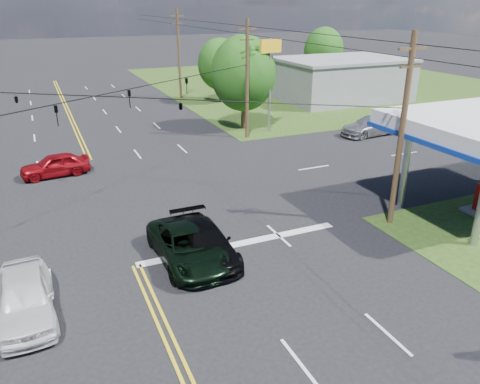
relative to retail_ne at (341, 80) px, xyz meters
name	(u,v)px	position (x,y,z in m)	size (l,w,h in m)	color
ground	(107,200)	(-30.00, -20.00, -2.20)	(280.00, 280.00, 0.00)	black
grass_ne	(320,82)	(5.00, 12.00, -2.20)	(46.00, 48.00, 0.03)	#243B13
stop_bar	(241,244)	(-25.00, -28.00, -2.20)	(10.00, 0.50, 0.02)	silver
retail_ne	(341,80)	(0.00, 0.00, 0.00)	(14.00, 10.00, 4.40)	slate
pole_se	(402,130)	(-17.00, -29.00, 2.72)	(1.60, 0.28, 9.50)	#46331D
pole_ne	(247,78)	(-17.00, -11.00, 2.72)	(1.60, 0.28, 9.50)	#46331D
pole_right_far	(179,53)	(-17.00, 8.00, 2.97)	(1.60, 0.28, 10.00)	#46331D
span_wire_signals	(95,96)	(-30.00, -20.00, 3.80)	(26.00, 18.00, 1.13)	black
power_lines	(94,48)	(-30.00, -22.00, 6.40)	(26.04, 100.00, 0.64)	black
tree_right_a	(243,74)	(-16.00, -8.00, 2.67)	(5.70, 5.70, 8.18)	#46331D
tree_right_b	(220,64)	(-13.50, 4.00, 2.02)	(4.94, 4.94, 7.09)	#46331D
tree_far_r	(324,50)	(4.00, 10.00, 2.34)	(5.32, 5.32, 7.63)	#46331D
pickup_dkgreen	(187,246)	(-27.80, -28.50, -1.44)	(2.51, 5.44, 1.51)	black
suv_black	(205,242)	(-27.00, -28.50, -1.46)	(2.08, 5.11, 1.48)	black
pickup_white	(25,297)	(-34.36, -29.94, -1.37)	(1.95, 4.85, 1.65)	silver
sedan_red	(55,165)	(-32.40, -14.50, -1.46)	(1.75, 4.35, 1.48)	maroon
sedan_far	(371,126)	(-6.88, -14.50, -1.38)	(2.28, 5.62, 1.63)	#9A9A9E
polesign_ne	(270,61)	(-14.42, -10.00, 3.90)	(2.16, 0.73, 7.86)	#A5A5AA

